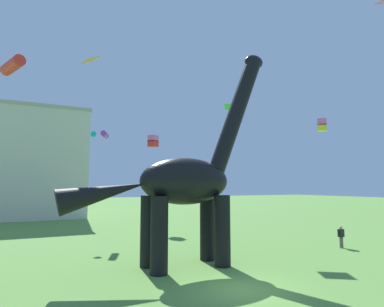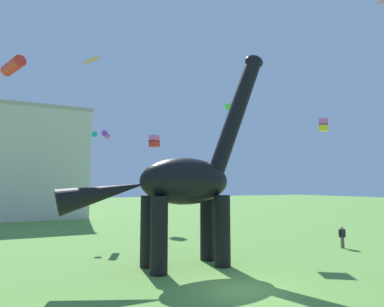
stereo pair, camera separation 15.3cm
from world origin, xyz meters
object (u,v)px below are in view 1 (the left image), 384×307
kite_mid_left (102,135)px  kite_mid_center (153,141)px  kite_far_left (91,60)px  kite_apex (322,125)px  person_photographer (341,235)px  kite_drifting (233,107)px  kite_trailing (7,64)px  dinosaur_sculpture (185,181)px

kite_mid_left → kite_mid_center: bearing=36.2°
kite_mid_center → kite_far_left: 13.99m
kite_apex → kite_mid_left: 23.79m
kite_far_left → kite_apex: bearing=-2.5°
person_photographer → kite_drifting: bearing=10.1°
person_photographer → kite_trailing: bearing=50.2°
kite_apex → dinosaur_sculpture: bearing=-158.9°
dinosaur_sculpture → kite_trailing: size_ratio=5.73×
kite_trailing → kite_mid_center: bearing=48.4°
kite_apex → kite_mid_center: bearing=146.4°
kite_drifting → kite_mid_center: bearing=103.2°
person_photographer → kite_mid_left: 22.41m
kite_drifting → kite_apex: (13.16, 2.04, -0.16)m
kite_drifting → kite_far_left: (-11.83, 3.14, 3.35)m
kite_drifting → kite_trailing: (-17.19, -3.23, -0.18)m
dinosaur_sculpture → kite_trailing: 11.99m
person_photographer → kite_apex: bearing=-76.0°
person_photographer → kite_far_left: kite_far_left is taller
dinosaur_sculpture → kite_far_left: size_ratio=7.11×
kite_mid_center → kite_trailing: (-14.19, -16.00, 1.46)m
kite_far_left → kite_trailing: kite_far_left is taller
dinosaur_sculpture → kite_mid_center: dinosaur_sculpture is taller
kite_drifting → kite_trailing: size_ratio=0.81×
kite_drifting → kite_apex: size_ratio=1.41×
kite_drifting → kite_far_left: kite_far_left is taller
kite_far_left → kite_mid_left: 7.37m
kite_far_left → person_photographer: bearing=-27.7°
kite_mid_left → kite_trailing: 13.33m
kite_mid_center → kite_mid_left: size_ratio=0.71×
kite_apex → kite_far_left: kite_far_left is taller
kite_drifting → dinosaur_sculpture: bearing=-141.6°
person_photographer → kite_drifting: size_ratio=0.85×
kite_mid_left → kite_drifting: bearing=-38.1°
dinosaur_sculpture → kite_mid_left: (-2.37, 13.69, 4.63)m
dinosaur_sculpture → kite_mid_center: 19.90m
kite_trailing → kite_far_left: bearing=49.9°
kite_drifting → kite_mid_center: (-3.00, 12.77, -1.64)m
kite_mid_left → kite_trailing: (-7.33, -10.97, 1.88)m
kite_far_left → kite_mid_center: bearing=47.5°
kite_apex → kite_trailing: 30.80m
dinosaur_sculpture → kite_apex: size_ratio=10.03×
person_photographer → kite_mid_center: bearing=-8.2°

